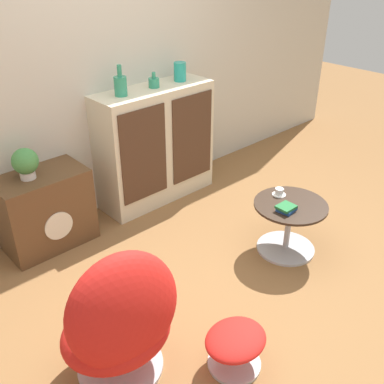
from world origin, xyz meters
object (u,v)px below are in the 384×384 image
at_px(sideboard, 156,145).
at_px(tv_console, 45,210).
at_px(egg_chair, 120,322).
at_px(coffee_table, 288,224).
at_px(vase_leftmost, 120,85).
at_px(vase_inner_right, 180,72).
at_px(potted_plant, 25,162).
at_px(book_stack, 286,208).
at_px(ottoman, 235,343).
at_px(vase_inner_left, 154,82).
at_px(teacup, 279,192).

relative_size(sideboard, tv_console, 1.62).
bearing_deg(egg_chair, coffee_table, 3.62).
relative_size(vase_leftmost, vase_inner_right, 1.50).
bearing_deg(potted_plant, coffee_table, -43.86).
xyz_separation_m(vase_leftmost, book_stack, (0.41, -1.34, -0.67)).
bearing_deg(coffee_table, potted_plant, 136.14).
xyz_separation_m(egg_chair, potted_plant, (0.20, 1.39, 0.33)).
height_order(egg_chair, potted_plant, egg_chair).
relative_size(coffee_table, potted_plant, 2.36).
relative_size(vase_leftmost, potted_plant, 1.05).
distance_m(tv_console, book_stack, 1.78).
distance_m(ottoman, vase_inner_right, 2.31).
bearing_deg(tv_console, egg_chair, -101.34).
bearing_deg(book_stack, vase_inner_right, 81.72).
bearing_deg(coffee_table, vase_inner_right, 85.85).
distance_m(ottoman, vase_inner_left, 2.16).
relative_size(coffee_table, vase_leftmost, 2.25).
distance_m(egg_chair, vase_inner_right, 2.27).
bearing_deg(ottoman, vase_leftmost, 72.30).
relative_size(sideboard, ottoman, 2.95).
relative_size(egg_chair, potted_plant, 3.66).
xyz_separation_m(sideboard, egg_chair, (-1.35, -1.40, -0.12)).
distance_m(sideboard, vase_leftmost, 0.66).
relative_size(egg_chair, vase_inner_right, 5.25).
xyz_separation_m(potted_plant, teacup, (1.39, -1.16, -0.29)).
relative_size(egg_chair, coffee_table, 1.55).
height_order(coffee_table, vase_inner_right, vase_inner_right).
bearing_deg(ottoman, vase_inner_left, 63.32).
distance_m(egg_chair, book_stack, 1.45).
bearing_deg(tv_console, vase_leftmost, 0.72).
xyz_separation_m(ottoman, vase_inner_left, (0.89, 1.76, 0.89)).
xyz_separation_m(sideboard, vase_inner_right, (0.29, 0.00, 0.58)).
bearing_deg(potted_plant, vase_leftmost, 0.61).
bearing_deg(sideboard, vase_leftmost, 179.28).
distance_m(vase_leftmost, teacup, 1.45).
xyz_separation_m(vase_inner_left, potted_plant, (-1.16, -0.01, -0.34)).
xyz_separation_m(vase_leftmost, vase_inner_right, (0.60, -0.00, -0.00)).
bearing_deg(coffee_table, sideboard, 98.74).
distance_m(potted_plant, teacup, 1.83).
distance_m(tv_console, teacup, 1.75).
xyz_separation_m(sideboard, teacup, (0.24, -1.16, -0.08)).
bearing_deg(vase_inner_left, egg_chair, -134.20).
relative_size(vase_inner_right, teacup, 1.53).
xyz_separation_m(sideboard, potted_plant, (-1.15, -0.01, 0.21)).
xyz_separation_m(ottoman, vase_leftmost, (0.56, 1.76, 0.93)).
height_order(sideboard, coffee_table, sideboard).
distance_m(tv_console, vase_inner_left, 1.32).
bearing_deg(vase_leftmost, potted_plant, -179.39).
bearing_deg(potted_plant, vase_inner_left, 0.44).
relative_size(teacup, book_stack, 0.73).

